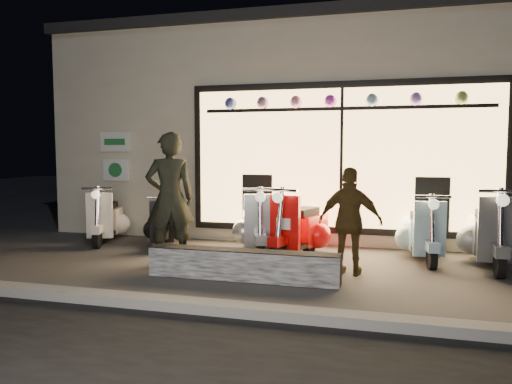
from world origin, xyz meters
TOP-DOWN VIEW (x-y plane):
  - ground at (0.00, 0.00)m, footprint 40.00×40.00m
  - kerb at (0.00, -2.00)m, footprint 40.00×0.25m
  - shop_building at (0.00, 4.98)m, footprint 10.20×6.23m
  - graffiti_barrier at (-0.21, -0.65)m, footprint 2.54×0.28m
  - scooter_silver at (-0.49, 1.13)m, footprint 0.80×1.50m
  - scooter_red at (0.27, 1.07)m, footprint 0.77×1.51m
  - scooter_black at (-2.29, 1.27)m, footprint 0.74×1.22m
  - scooter_cream at (-3.46, 1.37)m, footprint 0.74×1.40m
  - scooter_blue at (2.13, 1.32)m, footprint 0.57×1.42m
  - scooter_grey at (3.06, 1.13)m, footprint 0.51×1.56m
  - man at (-1.54, 0.02)m, footprint 0.85×0.75m
  - woman at (1.12, 0.00)m, footprint 0.89×0.45m

SIDE VIEW (x-z plane):
  - ground at x=0.00m, z-range 0.00..0.00m
  - kerb at x=0.00m, z-range 0.00..0.12m
  - graffiti_barrier at x=-0.21m, z-range 0.00..0.40m
  - scooter_black at x=-2.29m, z-range -0.09..0.80m
  - scooter_cream at x=-3.46m, z-range -0.10..0.91m
  - scooter_blue at x=2.13m, z-range -0.10..0.91m
  - scooter_silver at x=-0.49m, z-range -0.11..0.97m
  - scooter_red at x=0.27m, z-range -0.11..0.97m
  - scooter_grey at x=3.06m, z-range -0.11..1.02m
  - woman at x=1.12m, z-range 0.00..1.47m
  - man at x=-1.54m, z-range 0.00..1.96m
  - shop_building at x=0.00m, z-range 0.00..4.20m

